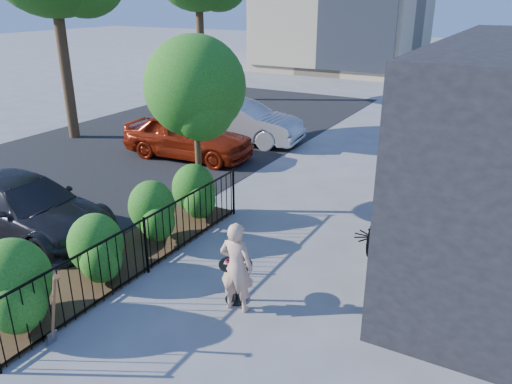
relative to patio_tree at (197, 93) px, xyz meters
The scene contains 12 objects.
ground 4.50m from the patio_tree, 50.96° to the right, with size 120.00×120.00×0.00m, color gray.
fence 3.61m from the patio_tree, 75.06° to the right, with size 0.05×6.05×1.10m.
planting_bed 3.88m from the patio_tree, 89.26° to the right, with size 1.30×6.00×0.08m, color #382616.
shrubs 3.37m from the patio_tree, 87.08° to the right, with size 1.10×5.60×1.24m.
patio_tree is the anchor object (origin of this frame).
street 5.51m from the patio_tree, behind, with size 9.00×30.00×0.01m, color black.
cafe_table 4.42m from the patio_tree, 46.47° to the right, with size 0.55×0.55×0.74m.
woman 4.49m from the patio_tree, 47.01° to the right, with size 0.55×0.36×1.52m, color #D6A88A.
shovel 5.55m from the patio_tree, 78.87° to the right, with size 0.43×0.16×1.26m.
car_red 4.77m from the patio_tree, 130.10° to the left, with size 1.65×4.10×1.40m, color maroon.
car_silver 6.41m from the patio_tree, 112.38° to the left, with size 1.52×4.35×1.43m, color #B4B4B9.
car_darkgrey 4.30m from the patio_tree, 132.13° to the right, with size 1.75×4.29×1.25m, color black.
Camera 1 is at (4.08, -5.99, 4.71)m, focal length 35.00 mm.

